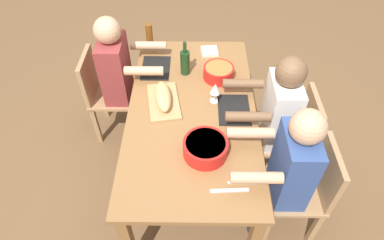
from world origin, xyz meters
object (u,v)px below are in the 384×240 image
object	(u,v)px
serving_bowl_pasta	(205,147)
beer_bottle	(149,36)
diner_near_left	(286,169)
serving_bowl_fruit	(219,72)
diner_far_right	(121,72)
cutting_board	(164,102)
napkin_stack	(209,51)
chair_near_left	(306,187)
bread_loaf	(163,96)
dining_table	(192,118)
wine_glass	(215,89)
wine_bottle	(185,62)
diner_near_center	(274,114)
chair_near_center	(292,134)
chair_far_right	(104,91)

from	to	relation	value
serving_bowl_pasta	beer_bottle	world-z (taller)	beer_bottle
diner_near_left	serving_bowl_fruit	distance (m)	0.95
diner_far_right	cutting_board	size ratio (longest dim) A/B	3.00
serving_bowl_fruit	napkin_stack	xyz separation A→B (m)	(0.34, 0.06, -0.05)
chair_near_left	diner_near_left	bearing A→B (deg)	90.00
bread_loaf	beer_bottle	size ratio (longest dim) A/B	1.45
bread_loaf	dining_table	bearing A→B (deg)	-108.54
bread_loaf	wine_glass	size ratio (longest dim) A/B	1.93
diner_near_left	wine_bottle	distance (m)	1.14
bread_loaf	napkin_stack	size ratio (longest dim) A/B	2.29
chair_near_left	diner_near_center	bearing A→B (deg)	20.78
serving_bowl_pasta	beer_bottle	distance (m)	1.29
diner_far_right	beer_bottle	bearing A→B (deg)	-35.56
napkin_stack	wine_glass	bearing A→B (deg)	-177.91
chair_near_left	bread_loaf	xyz separation A→B (m)	(0.55, 1.00, 0.32)
chair_near_left	diner_near_center	size ratio (longest dim) A/B	0.71
cutting_board	wine_glass	bearing A→B (deg)	-86.52
chair_near_left	diner_near_left	world-z (taller)	diner_near_left
diner_near_center	chair_near_center	bearing A→B (deg)	-90.00
serving_bowl_pasta	napkin_stack	bearing A→B (deg)	-2.82
chair_near_left	beer_bottle	xyz separation A→B (m)	(1.28, 1.17, 0.37)
diner_far_right	wine_glass	xyz separation A→B (m)	(-0.39, -0.77, 0.16)
serving_bowl_pasta	cutting_board	bearing A→B (deg)	32.53
diner_far_right	napkin_stack	xyz separation A→B (m)	(0.23, -0.75, 0.05)
chair_far_right	beer_bottle	distance (m)	0.63
serving_bowl_fruit	cutting_board	size ratio (longest dim) A/B	0.60
dining_table	serving_bowl_fruit	distance (m)	0.45
diner_far_right	serving_bowl_pasta	xyz separation A→B (m)	(-0.89, -0.69, 0.11)
serving_bowl_fruit	beer_bottle	distance (m)	0.73
cutting_board	wine_bottle	xyz separation A→B (m)	(0.36, -0.15, 0.10)
chair_far_right	beer_bottle	world-z (taller)	beer_bottle
chair_far_right	serving_bowl_pasta	distance (m)	1.29
chair_near_center	beer_bottle	size ratio (longest dim) A/B	3.86
diner_near_center	beer_bottle	xyz separation A→B (m)	(0.80, 0.98, 0.15)
chair_far_right	cutting_board	world-z (taller)	chair_far_right
diner_near_center	beer_bottle	world-z (taller)	diner_near_center
diner_far_right	dining_table	bearing A→B (deg)	-128.71
cutting_board	beer_bottle	size ratio (longest dim) A/B	1.82
dining_table	bread_loaf	world-z (taller)	bread_loaf
dining_table	chair_near_center	world-z (taller)	chair_near_center
diner_far_right	bread_loaf	bearing A→B (deg)	-136.46
wine_bottle	napkin_stack	size ratio (longest dim) A/B	2.07
chair_far_right	diner_far_right	world-z (taller)	diner_far_right
chair_near_left	serving_bowl_fruit	world-z (taller)	chair_near_left
chair_near_left	wine_glass	bearing A→B (deg)	47.03
chair_near_center	cutting_board	world-z (taller)	chair_near_center
chair_near_left	beer_bottle	world-z (taller)	beer_bottle
chair_near_left	beer_bottle	size ratio (longest dim) A/B	3.86
chair_near_center	cutting_board	distance (m)	1.04
diner_near_center	cutting_board	xyz separation A→B (m)	(0.07, 0.82, 0.05)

